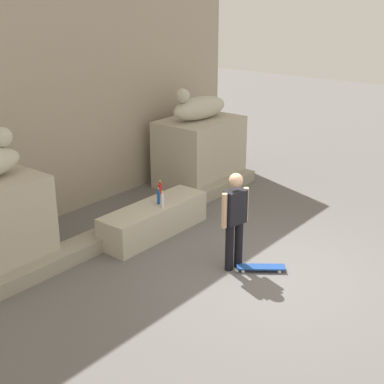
# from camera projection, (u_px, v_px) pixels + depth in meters

# --- Properties ---
(ground_plane) EXTENTS (40.00, 40.00, 0.00)m
(ground_plane) POSITION_uv_depth(u_px,v_px,m) (264.00, 273.00, 8.87)
(ground_plane) COLOR #605E5B
(facade_wall) EXTENTS (9.75, 0.60, 6.14)m
(facade_wall) POSITION_uv_depth(u_px,v_px,m) (61.00, 60.00, 10.65)
(facade_wall) COLOR tan
(facade_wall) RESTS_ON ground_plane
(pedestal_right) EXTENTS (1.94, 1.38, 1.57)m
(pedestal_right) POSITION_uv_depth(u_px,v_px,m) (200.00, 152.00, 12.76)
(pedestal_right) COLOR #B7AD99
(pedestal_right) RESTS_ON ground_plane
(statue_reclining_right) EXTENTS (1.65, 0.72, 0.78)m
(statue_reclining_right) POSITION_uv_depth(u_px,v_px,m) (199.00, 107.00, 12.36)
(statue_reclining_right) COLOR beige
(statue_reclining_right) RESTS_ON pedestal_right
(ledge_block) EXTENTS (2.34, 0.70, 0.60)m
(ledge_block) POSITION_uv_depth(u_px,v_px,m) (154.00, 219.00, 10.20)
(ledge_block) COLOR #B7AD99
(ledge_block) RESTS_ON ground_plane
(skater) EXTENTS (0.53, 0.28, 1.67)m
(skater) POSITION_uv_depth(u_px,v_px,m) (235.00, 217.00, 8.71)
(skater) COLOR black
(skater) RESTS_ON ground_plane
(skateboard) EXTENTS (0.65, 0.76, 0.08)m
(skateboard) POSITION_uv_depth(u_px,v_px,m) (261.00, 267.00, 8.92)
(skateboard) COLOR navy
(skateboard) RESTS_ON ground_plane
(bottle_clear) EXTENTS (0.06, 0.06, 0.32)m
(bottle_clear) POSITION_uv_depth(u_px,v_px,m) (162.00, 200.00, 9.95)
(bottle_clear) COLOR silver
(bottle_clear) RESTS_ON ledge_block
(bottle_blue) EXTENTS (0.06, 0.06, 0.32)m
(bottle_blue) POSITION_uv_depth(u_px,v_px,m) (159.00, 197.00, 10.09)
(bottle_blue) COLOR #194C99
(bottle_blue) RESTS_ON ledge_block
(bottle_red) EXTENTS (0.08, 0.08, 0.33)m
(bottle_red) POSITION_uv_depth(u_px,v_px,m) (160.00, 190.00, 10.45)
(bottle_red) COLOR red
(bottle_red) RESTS_ON ledge_block
(stair_step) EXTENTS (7.60, 0.50, 0.25)m
(stair_step) POSITION_uv_depth(u_px,v_px,m) (139.00, 222.00, 10.50)
(stair_step) COLOR gray
(stair_step) RESTS_ON ground_plane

